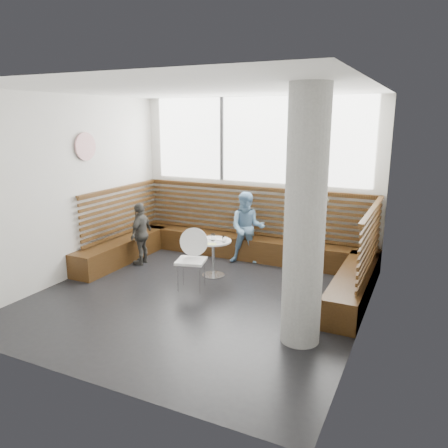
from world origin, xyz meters
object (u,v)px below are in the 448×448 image
at_px(cafe_chair, 193,254).
at_px(child_left, 141,234).
at_px(concrete_column, 305,220).
at_px(adult_man, 307,238).
at_px(child_back, 247,228).
at_px(cafe_table, 213,251).

relative_size(cafe_chair, child_left, 0.83).
relative_size(concrete_column, adult_man, 1.85).
relative_size(concrete_column, cafe_chair, 3.18).
relative_size(adult_man, child_left, 1.42).
height_order(concrete_column, child_back, concrete_column).
distance_m(cafe_table, child_back, 1.00).
distance_m(concrete_column, child_back, 3.26).
height_order(cafe_chair, child_left, child_left).
bearing_deg(child_back, cafe_chair, -121.08).
relative_size(adult_man, child_back, 1.22).
height_order(cafe_chair, adult_man, adult_man).
bearing_deg(child_left, concrete_column, 58.25).
bearing_deg(cafe_table, child_back, 74.20).
distance_m(concrete_column, adult_man, 2.01).
height_order(cafe_table, adult_man, adult_man).
distance_m(concrete_column, child_left, 4.13).
bearing_deg(child_left, adult_man, 85.68).
height_order(concrete_column, adult_man, concrete_column).
bearing_deg(child_left, child_back, 108.99).
distance_m(child_back, child_left, 2.07).
relative_size(concrete_column, child_left, 2.63).
height_order(child_back, child_left, child_back).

